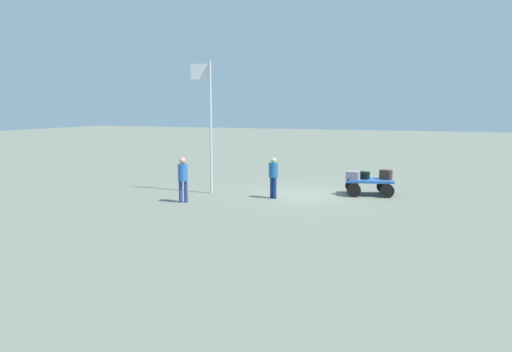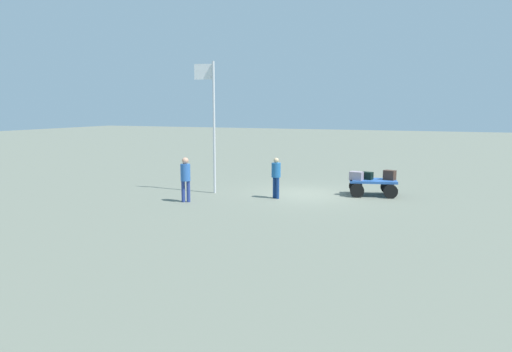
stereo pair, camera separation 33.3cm
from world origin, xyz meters
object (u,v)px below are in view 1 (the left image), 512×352
Objects in this scene: suitcase_tan at (386,175)px; worker_trailing at (183,176)px; worker_lead at (273,174)px; suitcase_olive at (363,175)px; luggage_cart at (369,184)px; suitcase_grey at (353,175)px; flagpole at (208,116)px.

worker_trailing is at bearing 31.92° from suitcase_tan.
suitcase_olive is at bearing -146.69° from worker_lead.
suitcase_olive is 3.89m from worker_lead.
suitcase_grey is at bearing 29.04° from luggage_cart.
suitcase_tan is at bearing -161.86° from luggage_cart.
luggage_cart is 0.39× the size of flagpole.
flagpole is at bearing -90.54° from worker_trailing.
suitcase_grey is at bearing 23.57° from suitcase_tan.
worker_trailing is (2.96, 2.07, 0.06)m from worker_lead.
worker_trailing is at bearing 89.46° from flagpole.
worker_lead reaches higher than luggage_cart.
luggage_cart is 3.81× the size of suitcase_grey.
worker_trailing is 3.14m from flagpole.
worker_lead reaches higher than suitcase_olive.
suitcase_grey is 0.50m from suitcase_olive.
worker_trailing reaches higher than suitcase_olive.
suitcase_tan is 0.32× the size of worker_lead.
worker_lead is 3.74m from flagpole.
flagpole is (6.19, 2.02, 2.47)m from suitcase_olive.
worker_lead is at bearing -145.02° from worker_trailing.
luggage_cart is at bearing -178.97° from suitcase_olive.
suitcase_grey reaches higher than suitcase_olive.
suitcase_tan is at bearing -162.45° from flagpole.
suitcase_grey is at bearing 41.87° from suitcase_olive.
suitcase_olive is 0.93m from suitcase_tan.
luggage_cart is 4.12m from worker_lead.
worker_trailing is at bearing 34.11° from suitcase_olive.
luggage_cart is at bearing -148.45° from worker_lead.
luggage_cart is 4.07× the size of suitcase_tan.
suitcase_grey is 1.07× the size of suitcase_tan.
flagpole is (2.94, -0.11, 2.31)m from worker_lead.
suitcase_grey is 3.40m from worker_lead.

